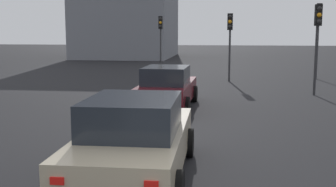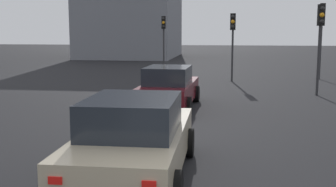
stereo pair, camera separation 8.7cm
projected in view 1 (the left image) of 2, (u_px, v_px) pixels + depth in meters
The scene contains 7 objects.
car_maroon_right_lead at pixel (167, 88), 15.50m from camera, with size 4.67×2.04×1.52m.
car_beige_right_second at pixel (135, 139), 8.07m from camera, with size 4.68×2.12×1.58m.
traffic_light_near_left at pixel (319, 25), 24.41m from camera, with size 0.32×0.28×4.35m.
traffic_light_near_right at pixel (230, 33), 23.31m from camera, with size 0.33×0.30×3.74m.
traffic_light_far_left at pixel (318, 30), 18.20m from camera, with size 0.32×0.30×3.90m.
traffic_light_far_right at pixel (161, 31), 30.11m from camera, with size 0.32×0.29×3.82m.
building_facade_left at pixel (128, 2), 45.63m from camera, with size 12.45×9.47×11.81m, color slate.
Camera 1 is at (-4.72, -0.20, 2.79)m, focal length 45.57 mm.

